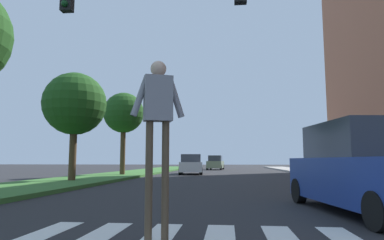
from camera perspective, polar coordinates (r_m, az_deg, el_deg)
name	(u,v)px	position (r m, az deg, el deg)	size (l,w,h in m)	color
ground_plane	(221,175)	(26.97, 4.80, -9.17)	(140.00, 140.00, 0.00)	#262628
crosswalk	(188,239)	(5.16, -0.64, -19.28)	(4.95, 2.20, 0.01)	silver
median_strip	(121,175)	(26.19, -11.78, -8.96)	(4.23, 64.00, 0.15)	#386B2D
tree_far	(75,104)	(18.46, -19.05, 2.51)	(3.20, 3.20, 5.47)	#4C3823
tree_distant	(124,113)	(24.97, -11.38, 1.09)	(2.90, 2.90, 5.84)	#4C3823
sidewalk_right	(334,176)	(26.02, 22.67, -8.60)	(3.00, 64.00, 0.15)	#9E9991
traffic_light_gantry	(62,27)	(9.03, -20.93, 14.35)	(7.67, 0.30, 6.00)	gold
pedestrian_performer	(158,120)	(4.64, -5.75, -0.06)	(0.73, 0.36, 2.49)	brown
suv_crossing	(365,169)	(8.36, 27.05, -7.36)	(2.51, 4.81, 1.97)	navy
sedan_midblock	(191,165)	(28.51, -0.18, -7.53)	(2.24, 4.64, 1.63)	silver
sedan_distant	(215,163)	(42.46, 3.95, -7.22)	(2.10, 4.50, 1.75)	gray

